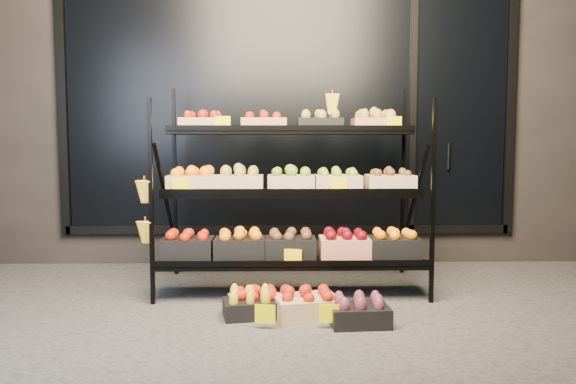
{
  "coord_description": "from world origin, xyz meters",
  "views": [
    {
      "loc": [
        -0.13,
        -3.87,
        1.17
      ],
      "look_at": [
        -0.03,
        0.55,
        0.79
      ],
      "focal_mm": 35.0,
      "sensor_mm": 36.0,
      "label": 1
    }
  ],
  "objects_px": {
    "display_rack": "(289,192)",
    "floor_crate_midleft": "(249,305)",
    "floor_crate_left": "(255,301)",
    "floor_crate_midright": "(306,303)"
  },
  "relations": [
    {
      "from": "floor_crate_midleft",
      "to": "floor_crate_midright",
      "type": "xyz_separation_m",
      "value": [
        0.39,
        -0.02,
        0.01
      ]
    },
    {
      "from": "display_rack",
      "to": "floor_crate_left",
      "type": "height_order",
      "value": "display_rack"
    },
    {
      "from": "display_rack",
      "to": "floor_crate_left",
      "type": "xyz_separation_m",
      "value": [
        -0.26,
        -0.66,
        -0.7
      ]
    },
    {
      "from": "display_rack",
      "to": "floor_crate_midleft",
      "type": "distance_m",
      "value": 1.06
    },
    {
      "from": "floor_crate_midright",
      "to": "display_rack",
      "type": "bearing_deg",
      "value": 85.21
    },
    {
      "from": "floor_crate_left",
      "to": "floor_crate_midleft",
      "type": "xyz_separation_m",
      "value": [
        -0.04,
        -0.08,
        0.0
      ]
    },
    {
      "from": "floor_crate_left",
      "to": "floor_crate_midleft",
      "type": "distance_m",
      "value": 0.09
    },
    {
      "from": "floor_crate_left",
      "to": "floor_crate_midleft",
      "type": "bearing_deg",
      "value": -126.29
    },
    {
      "from": "display_rack",
      "to": "floor_crate_left",
      "type": "distance_m",
      "value": 0.99
    },
    {
      "from": "display_rack",
      "to": "floor_crate_midleft",
      "type": "relative_size",
      "value": 5.69
    }
  ]
}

